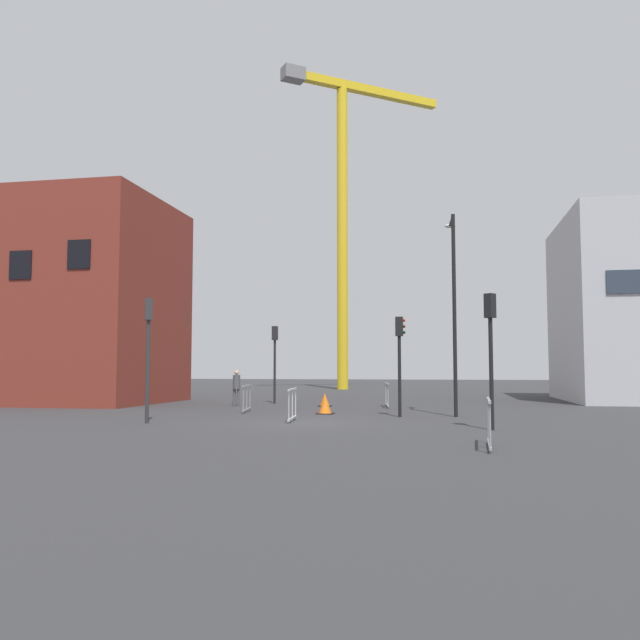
{
  "coord_description": "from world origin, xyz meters",
  "views": [
    {
      "loc": [
        4.58,
        -20.75,
        1.76
      ],
      "look_at": [
        0.0,
        3.48,
        3.57
      ],
      "focal_mm": 36.72,
      "sensor_mm": 36.0,
      "label": 1
    }
  ],
  "objects_px": {
    "traffic_light_median": "(400,349)",
    "traffic_cone_striped": "(325,406)",
    "pedestrian_walking": "(237,385)",
    "traffic_light_near": "(491,338)",
    "construction_crane": "(345,189)",
    "traffic_light_corner": "(275,351)",
    "streetlamp_tall": "(454,298)",
    "traffic_cone_by_barrier": "(325,400)",
    "traffic_light_crosswalk": "(148,339)"
  },
  "relations": [
    {
      "from": "traffic_light_median",
      "to": "traffic_cone_striped",
      "type": "distance_m",
      "value": 3.77
    },
    {
      "from": "traffic_cone_striped",
      "to": "pedestrian_walking",
      "type": "bearing_deg",
      "value": 138.72
    },
    {
      "from": "traffic_light_near",
      "to": "traffic_light_median",
      "type": "bearing_deg",
      "value": 122.5
    },
    {
      "from": "construction_crane",
      "to": "traffic_light_median",
      "type": "height_order",
      "value": "construction_crane"
    },
    {
      "from": "traffic_light_median",
      "to": "traffic_light_corner",
      "type": "bearing_deg",
      "value": 130.5
    },
    {
      "from": "construction_crane",
      "to": "traffic_cone_striped",
      "type": "height_order",
      "value": "construction_crane"
    },
    {
      "from": "construction_crane",
      "to": "traffic_light_median",
      "type": "bearing_deg",
      "value": -77.78
    },
    {
      "from": "pedestrian_walking",
      "to": "traffic_light_near",
      "type": "bearing_deg",
      "value": -42.64
    },
    {
      "from": "traffic_light_corner",
      "to": "pedestrian_walking",
      "type": "xyz_separation_m",
      "value": [
        -1.18,
        -2.47,
        -1.64
      ]
    },
    {
      "from": "streetlamp_tall",
      "to": "traffic_light_near",
      "type": "relative_size",
      "value": 1.91
    },
    {
      "from": "pedestrian_walking",
      "to": "traffic_cone_striped",
      "type": "relative_size",
      "value": 2.47
    },
    {
      "from": "construction_crane",
      "to": "pedestrian_walking",
      "type": "bearing_deg",
      "value": -93.34
    },
    {
      "from": "streetlamp_tall",
      "to": "traffic_cone_striped",
      "type": "height_order",
      "value": "streetlamp_tall"
    },
    {
      "from": "construction_crane",
      "to": "traffic_cone_by_barrier",
      "type": "distance_m",
      "value": 29.23
    },
    {
      "from": "traffic_cone_striped",
      "to": "streetlamp_tall",
      "type": "bearing_deg",
      "value": -4.66
    },
    {
      "from": "traffic_cone_striped",
      "to": "traffic_light_median",
      "type": "bearing_deg",
      "value": -19.35
    },
    {
      "from": "traffic_cone_by_barrier",
      "to": "traffic_light_near",
      "type": "bearing_deg",
      "value": -57.34
    },
    {
      "from": "construction_crane",
      "to": "traffic_cone_by_barrier",
      "type": "relative_size",
      "value": 44.1
    },
    {
      "from": "pedestrian_walking",
      "to": "traffic_cone_striped",
      "type": "xyz_separation_m",
      "value": [
        4.97,
        -4.37,
        -0.64
      ]
    },
    {
      "from": "traffic_light_corner",
      "to": "traffic_light_crosswalk",
      "type": "bearing_deg",
      "value": -94.99
    },
    {
      "from": "traffic_light_median",
      "to": "traffic_cone_striped",
      "type": "xyz_separation_m",
      "value": [
        -2.93,
        1.03,
        -2.14
      ]
    },
    {
      "from": "traffic_light_median",
      "to": "streetlamp_tall",
      "type": "bearing_deg",
      "value": 17.76
    },
    {
      "from": "construction_crane",
      "to": "traffic_light_corner",
      "type": "xyz_separation_m",
      "value": [
        -0.25,
        -22.02,
        -14.25
      ]
    },
    {
      "from": "traffic_cone_by_barrier",
      "to": "traffic_light_crosswalk",
      "type": "bearing_deg",
      "value": -111.19
    },
    {
      "from": "traffic_light_corner",
      "to": "traffic_cone_by_barrier",
      "type": "bearing_deg",
      "value": -33.5
    },
    {
      "from": "streetlamp_tall",
      "to": "traffic_light_median",
      "type": "height_order",
      "value": "streetlamp_tall"
    },
    {
      "from": "traffic_light_median",
      "to": "traffic_cone_by_barrier",
      "type": "height_order",
      "value": "traffic_light_median"
    },
    {
      "from": "pedestrian_walking",
      "to": "construction_crane",
      "type": "bearing_deg",
      "value": 86.66
    },
    {
      "from": "streetlamp_tall",
      "to": "pedestrian_walking",
      "type": "distance_m",
      "value": 11.47
    },
    {
      "from": "traffic_light_near",
      "to": "traffic_light_corner",
      "type": "bearing_deg",
      "value": 127.76
    },
    {
      "from": "traffic_cone_striped",
      "to": "construction_crane",
      "type": "bearing_deg",
      "value": 97.0
    },
    {
      "from": "traffic_light_crosswalk",
      "to": "traffic_light_near",
      "type": "distance_m",
      "value": 10.68
    },
    {
      "from": "traffic_light_corner",
      "to": "traffic_light_near",
      "type": "relative_size",
      "value": 0.99
    },
    {
      "from": "traffic_light_median",
      "to": "traffic_light_corner",
      "type": "xyz_separation_m",
      "value": [
        -6.72,
        7.87,
        0.14
      ]
    },
    {
      "from": "traffic_light_corner",
      "to": "traffic_cone_striped",
      "type": "height_order",
      "value": "traffic_light_corner"
    },
    {
      "from": "pedestrian_walking",
      "to": "traffic_light_corner",
      "type": "bearing_deg",
      "value": 64.5
    },
    {
      "from": "streetlamp_tall",
      "to": "pedestrian_walking",
      "type": "bearing_deg",
      "value": 154.22
    },
    {
      "from": "construction_crane",
      "to": "traffic_cone_striped",
      "type": "bearing_deg",
      "value": -83.0
    },
    {
      "from": "construction_crane",
      "to": "streetlamp_tall",
      "type": "distance_m",
      "value": 32.92
    },
    {
      "from": "traffic_light_near",
      "to": "pedestrian_walking",
      "type": "bearing_deg",
      "value": 137.36
    },
    {
      "from": "traffic_light_median",
      "to": "traffic_cone_striped",
      "type": "height_order",
      "value": "traffic_light_median"
    },
    {
      "from": "streetlamp_tall",
      "to": "traffic_light_near",
      "type": "xyz_separation_m",
      "value": [
        0.93,
        -5.18,
        -1.73
      ]
    },
    {
      "from": "traffic_light_near",
      "to": "traffic_cone_striped",
      "type": "relative_size",
      "value": 5.82
    },
    {
      "from": "traffic_light_crosswalk",
      "to": "traffic_cone_by_barrier",
      "type": "xyz_separation_m",
      "value": [
        3.94,
        10.15,
        -2.41
      ]
    },
    {
      "from": "traffic_light_crosswalk",
      "to": "traffic_light_corner",
      "type": "height_order",
      "value": "traffic_light_crosswalk"
    },
    {
      "from": "construction_crane",
      "to": "traffic_light_corner",
      "type": "height_order",
      "value": "construction_crane"
    },
    {
      "from": "pedestrian_walking",
      "to": "traffic_cone_striped",
      "type": "bearing_deg",
      "value": -41.28
    },
    {
      "from": "traffic_light_crosswalk",
      "to": "traffic_cone_by_barrier",
      "type": "height_order",
      "value": "traffic_light_crosswalk"
    },
    {
      "from": "construction_crane",
      "to": "pedestrian_walking",
      "type": "distance_m",
      "value": 29.23
    },
    {
      "from": "streetlamp_tall",
      "to": "traffic_light_crosswalk",
      "type": "height_order",
      "value": "streetlamp_tall"
    }
  ]
}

